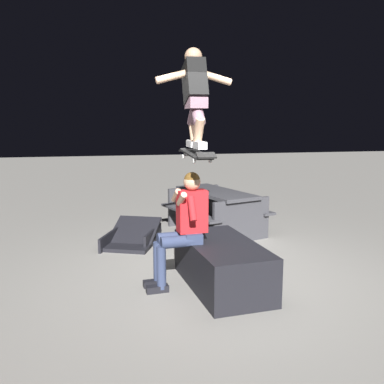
{
  "coord_description": "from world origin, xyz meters",
  "views": [
    {
      "loc": [
        -4.84,
        1.4,
        1.96
      ],
      "look_at": [
        -0.13,
        0.36,
        1.15
      ],
      "focal_mm": 39.14,
      "sensor_mm": 36.0,
      "label": 1
    }
  ],
  "objects_px": {
    "person_sitting_on_ledge": "(183,223)",
    "skateboard": "(196,154)",
    "skater_airborne": "(195,93)",
    "picnic_table_back": "(216,205)",
    "kicker_ramp": "(132,239)",
    "ledge_box_main": "(222,265)"
  },
  "relations": [
    {
      "from": "ledge_box_main",
      "to": "kicker_ramp",
      "type": "bearing_deg",
      "value": 24.2
    },
    {
      "from": "person_sitting_on_ledge",
      "to": "skater_airborne",
      "type": "xyz_separation_m",
      "value": [
        -0.0,
        -0.14,
        1.5
      ]
    },
    {
      "from": "person_sitting_on_ledge",
      "to": "skater_airborne",
      "type": "height_order",
      "value": "skater_airborne"
    },
    {
      "from": "person_sitting_on_ledge",
      "to": "ledge_box_main",
      "type": "bearing_deg",
      "value": -104.08
    },
    {
      "from": "skateboard",
      "to": "kicker_ramp",
      "type": "distance_m",
      "value": 2.57
    },
    {
      "from": "kicker_ramp",
      "to": "picnic_table_back",
      "type": "height_order",
      "value": "picnic_table_back"
    },
    {
      "from": "skater_airborne",
      "to": "ledge_box_main",
      "type": "bearing_deg",
      "value": -110.0
    },
    {
      "from": "kicker_ramp",
      "to": "ledge_box_main",
      "type": "bearing_deg",
      "value": -155.8
    },
    {
      "from": "person_sitting_on_ledge",
      "to": "skateboard",
      "type": "bearing_deg",
      "value": -111.77
    },
    {
      "from": "kicker_ramp",
      "to": "skater_airborne",
      "type": "bearing_deg",
      "value": -162.53
    },
    {
      "from": "person_sitting_on_ledge",
      "to": "skateboard",
      "type": "xyz_separation_m",
      "value": [
        -0.06,
        -0.14,
        0.81
      ]
    },
    {
      "from": "skater_airborne",
      "to": "picnic_table_back",
      "type": "distance_m",
      "value": 3.09
    },
    {
      "from": "skateboard",
      "to": "picnic_table_back",
      "type": "xyz_separation_m",
      "value": [
        2.41,
        -0.92,
        -1.1
      ]
    },
    {
      "from": "skater_airborne",
      "to": "picnic_table_back",
      "type": "height_order",
      "value": "skater_airborne"
    },
    {
      "from": "skateboard",
      "to": "skater_airborne",
      "type": "bearing_deg",
      "value": 0.5
    },
    {
      "from": "skateboard",
      "to": "picnic_table_back",
      "type": "relative_size",
      "value": 0.5
    },
    {
      "from": "skater_airborne",
      "to": "kicker_ramp",
      "type": "xyz_separation_m",
      "value": [
        1.93,
        0.61,
        -2.21
      ]
    },
    {
      "from": "ledge_box_main",
      "to": "skateboard",
      "type": "distance_m",
      "value": 1.36
    },
    {
      "from": "ledge_box_main",
      "to": "kicker_ramp",
      "type": "height_order",
      "value": "ledge_box_main"
    },
    {
      "from": "skater_airborne",
      "to": "person_sitting_on_ledge",
      "type": "bearing_deg",
      "value": 89.67
    },
    {
      "from": "kicker_ramp",
      "to": "picnic_table_back",
      "type": "bearing_deg",
      "value": -74.39
    },
    {
      "from": "ledge_box_main",
      "to": "person_sitting_on_ledge",
      "type": "xyz_separation_m",
      "value": [
        0.11,
        0.45,
        0.51
      ]
    }
  ]
}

